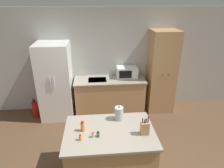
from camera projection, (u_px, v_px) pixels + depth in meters
wall_back at (101, 61)px, 5.09m from camera, size 7.20×0.06×2.60m
refrigerator at (56, 82)px, 4.79m from camera, size 0.76×0.74×1.85m
back_counter at (110, 96)px, 5.13m from camera, size 1.76×0.65×0.92m
pantry_cabinet at (161, 72)px, 5.03m from camera, size 0.65×0.58×2.09m
kitchen_island at (110, 153)px, 3.28m from camera, size 1.41×0.98×0.89m
microwave at (127, 72)px, 5.03m from camera, size 0.52×0.35×0.27m
knife_block at (145, 128)px, 2.99m from camera, size 0.13×0.09×0.31m
spice_bottle_tall_dark at (80, 138)px, 2.89m from camera, size 0.04×0.04×0.10m
spice_bottle_short_red at (93, 135)px, 2.95m from camera, size 0.04×0.04×0.08m
spice_bottle_amber_oil at (98, 134)px, 2.96m from camera, size 0.05×0.05×0.09m
spice_bottle_green_herb at (83, 126)px, 3.07m from camera, size 0.06×0.06×0.17m
kettle at (119, 113)px, 3.35m from camera, size 0.15×0.15×0.25m
fire_extinguisher at (35, 109)px, 4.99m from camera, size 0.13×0.13×0.50m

